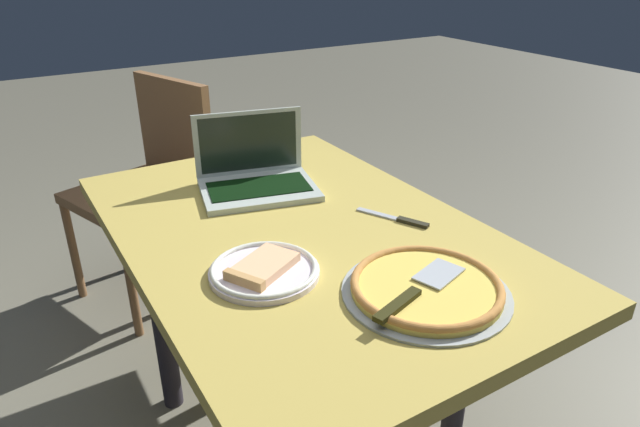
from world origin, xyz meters
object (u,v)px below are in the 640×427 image
laptop (256,175)px  pizza_tray (426,287)px  dining_table (301,256)px  pizza_plate (264,270)px  table_knife (399,219)px  chair_near (153,176)px

laptop → pizza_tray: 0.71m
dining_table → pizza_tray: 0.42m
pizza_plate → pizza_tray: (-0.25, -0.26, 0.00)m
laptop → table_knife: 0.46m
pizza_plate → table_knife: pizza_plate is taller
chair_near → pizza_tray: bearing=-172.5°
dining_table → laptop: size_ratio=3.41×
dining_table → pizza_plate: 0.26m
pizza_tray → chair_near: 1.46m
laptop → table_knife: bearing=-150.0°
dining_table → pizza_tray: (-0.40, -0.08, 0.10)m
pizza_tray → chair_near: size_ratio=0.40×
table_knife → dining_table: bearing=68.2°
table_knife → pizza_tray: bearing=150.6°
laptop → chair_near: bearing=9.9°
dining_table → pizza_plate: pizza_plate is taller
pizza_tray → table_knife: 0.35m
dining_table → table_knife: (-0.10, -0.25, 0.09)m
laptop → pizza_plate: 0.50m
dining_table → table_knife: size_ratio=6.67×
pizza_plate → pizza_tray: 0.36m
laptop → chair_near: 0.77m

